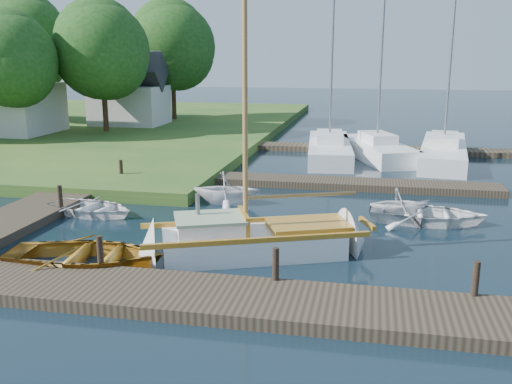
% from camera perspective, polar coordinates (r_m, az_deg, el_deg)
% --- Properties ---
extents(ground, '(160.00, 160.00, 0.00)m').
position_cam_1_polar(ground, '(18.76, 0.00, -3.56)').
color(ground, black).
rests_on(ground, ground).
extents(near_dock, '(18.00, 2.20, 0.30)m').
position_cam_1_polar(near_dock, '(13.25, -5.30, -10.44)').
color(near_dock, '#2F251A').
rests_on(near_dock, ground).
extents(left_dock, '(2.20, 18.00, 0.30)m').
position_cam_1_polar(left_dock, '(23.37, -18.56, -0.45)').
color(left_dock, '#2F251A').
rests_on(left_dock, ground).
extents(far_dock, '(14.00, 1.60, 0.30)m').
position_cam_1_polar(far_dock, '(24.71, 7.59, 0.89)').
color(far_dock, '#2F251A').
rests_on(far_dock, ground).
extents(pontoon, '(30.00, 1.60, 0.30)m').
position_cam_1_polar(pontoon, '(34.59, 22.13, 3.63)').
color(pontoon, '#2F251A').
rests_on(pontoon, ground).
extents(mooring_post_1, '(0.16, 0.16, 0.80)m').
position_cam_1_polar(mooring_post_1, '(14.99, -15.32, -5.73)').
color(mooring_post_1, black).
rests_on(mooring_post_1, near_dock).
extents(mooring_post_2, '(0.16, 0.16, 0.80)m').
position_cam_1_polar(mooring_post_2, '(13.62, 1.98, -7.20)').
color(mooring_post_2, black).
rests_on(mooring_post_2, near_dock).
extents(mooring_post_3, '(0.16, 0.16, 0.80)m').
position_cam_1_polar(mooring_post_3, '(13.67, 21.11, -8.07)').
color(mooring_post_3, black).
rests_on(mooring_post_3, near_dock).
extents(mooring_post_4, '(0.16, 0.16, 0.80)m').
position_cam_1_polar(mooring_post_4, '(21.07, -18.99, -0.43)').
color(mooring_post_4, black).
rests_on(mooring_post_4, left_dock).
extents(mooring_post_5, '(0.16, 0.16, 0.80)m').
position_cam_1_polar(mooring_post_5, '(25.39, -13.35, 2.25)').
color(mooring_post_5, black).
rests_on(mooring_post_5, left_dock).
extents(sailboat, '(7.36, 4.52, 9.83)m').
position_cam_1_polar(sailboat, '(16.19, 0.24, -5.11)').
color(sailboat, white).
rests_on(sailboat, ground).
extents(dinghy, '(4.55, 3.47, 0.88)m').
position_cam_1_polar(dinghy, '(15.89, -16.70, -5.71)').
color(dinghy, '#996517').
rests_on(dinghy, ground).
extents(tender_a, '(3.79, 3.09, 0.69)m').
position_cam_1_polar(tender_a, '(20.99, -16.16, -1.27)').
color(tender_a, white).
rests_on(tender_a, ground).
extents(tender_b, '(2.72, 2.41, 1.33)m').
position_cam_1_polar(tender_b, '(21.61, -2.95, 0.55)').
color(tender_b, white).
rests_on(tender_b, ground).
extents(tender_c, '(3.96, 2.92, 0.79)m').
position_cam_1_polar(tender_c, '(20.04, 16.80, -1.86)').
color(tender_c, white).
rests_on(tender_c, ground).
extents(tender_d, '(2.49, 2.28, 1.11)m').
position_cam_1_polar(tender_d, '(20.54, 14.20, -0.86)').
color(tender_d, white).
rests_on(tender_d, ground).
extents(marina_boat_1, '(3.02, 8.99, 10.55)m').
position_cam_1_polar(marina_boat_1, '(31.64, 7.35, 4.44)').
color(marina_boat_1, white).
rests_on(marina_boat_1, ground).
extents(marina_boat_2, '(4.56, 7.39, 11.41)m').
position_cam_1_polar(marina_boat_2, '(31.75, 12.00, 4.32)').
color(marina_boat_2, white).
rests_on(marina_boat_2, ground).
extents(marina_boat_3, '(3.38, 10.06, 11.11)m').
position_cam_1_polar(marina_boat_3, '(32.16, 18.25, 4.02)').
color(marina_boat_3, white).
rests_on(marina_boat_3, ground).
extents(house_a, '(6.30, 5.00, 6.29)m').
position_cam_1_polar(house_a, '(41.10, -23.80, 8.87)').
color(house_a, beige).
rests_on(house_a, shore).
extents(house_c, '(5.25, 4.00, 5.28)m').
position_cam_1_polar(house_c, '(43.40, -12.55, 9.37)').
color(house_c, beige).
rests_on(house_c, shore).
extents(tree_2, '(5.83, 5.75, 7.82)m').
position_cam_1_polar(tree_2, '(38.28, -23.32, 12.09)').
color(tree_2, '#332114').
rests_on(tree_2, shore).
extents(tree_3, '(6.41, 6.38, 8.74)m').
position_cam_1_polar(tree_3, '(39.72, -15.16, 13.54)').
color(tree_3, '#332114').
rests_on(tree_3, shore).
extents(tree_4, '(7.01, 7.01, 9.66)m').
position_cam_1_polar(tree_4, '(47.17, -21.95, 13.66)').
color(tree_4, '#332114').
rests_on(tree_4, shore).
extents(tree_7, '(6.83, 6.83, 9.38)m').
position_cam_1_polar(tree_7, '(46.32, -8.37, 14.28)').
color(tree_7, '#332114').
rests_on(tree_7, shore).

